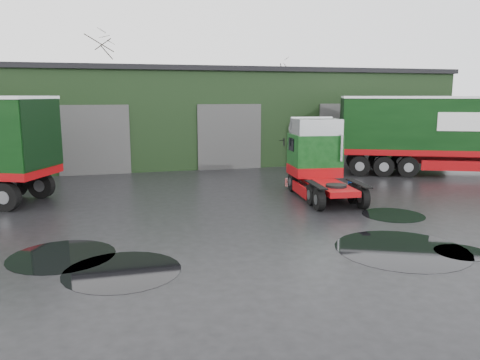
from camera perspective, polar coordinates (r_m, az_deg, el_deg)
name	(u,v)px	position (r m, az deg, el deg)	size (l,w,h in m)	color
ground	(273,235)	(15.57, 3.99, -6.66)	(100.00, 100.00, 0.00)	black
warehouse	(210,114)	(34.78, -3.70, 7.99)	(32.40, 12.40, 6.30)	black
hero_tractor	(326,160)	(20.77, 10.40, 2.44)	(2.40, 5.66, 3.52)	#0E3D12
lorry_right	(461,136)	(29.51, 25.30, 4.90)	(2.99, 17.27, 4.54)	silver
wash_bucket	(351,182)	(24.51, 13.40, -0.28)	(0.34, 0.34, 0.32)	navy
tree_back_a	(99,93)	(44.07, -16.83, 10.13)	(4.40, 4.40, 9.50)	black
tree_back_b	(269,103)	(46.52, 3.60, 9.30)	(4.40, 4.40, 7.50)	black
puddle_0	(122,271)	(12.84, -14.14, -10.69)	(3.08, 3.08, 0.01)	black
puddle_1	(393,215)	(18.93, 18.19, -4.08)	(2.35, 2.35, 0.01)	black
puddle_2	(62,256)	(14.48, -20.89, -8.64)	(3.00, 3.00, 0.01)	black
puddle_3	(462,252)	(15.29, 25.44, -7.96)	(1.56, 1.56, 0.01)	black
puddle_4	(402,249)	(14.89, 19.09, -8.00)	(3.93, 3.93, 0.01)	black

